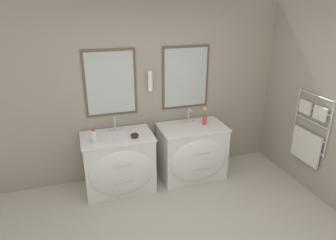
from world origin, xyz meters
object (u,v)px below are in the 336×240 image
at_px(amenity_bowl, 135,135).
at_px(flower_vase, 205,117).
at_px(vanity_right, 193,152).
at_px(vanity_left, 119,163).
at_px(toiletry_bottle, 94,136).

xyz_separation_m(amenity_bowl, flower_vase, (1.10, 0.16, 0.08)).
xyz_separation_m(vanity_right, flower_vase, (0.21, 0.07, 0.52)).
xyz_separation_m(vanity_left, amenity_bowl, (0.22, -0.09, 0.44)).
height_order(vanity_left, flower_vase, flower_vase).
height_order(vanity_right, toiletry_bottle, toiletry_bottle).
xyz_separation_m(vanity_right, toiletry_bottle, (-1.43, -0.06, 0.49)).
xyz_separation_m(vanity_right, amenity_bowl, (-0.89, -0.09, 0.44)).
distance_m(toiletry_bottle, flower_vase, 1.64).
distance_m(amenity_bowl, flower_vase, 1.12).
relative_size(toiletry_bottle, flower_vase, 0.67).
bearing_deg(amenity_bowl, vanity_left, 157.53).
relative_size(vanity_right, amenity_bowl, 8.86).
bearing_deg(vanity_right, toiletry_bottle, -177.51).
height_order(vanity_left, amenity_bowl, amenity_bowl).
bearing_deg(vanity_left, amenity_bowl, -22.47).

